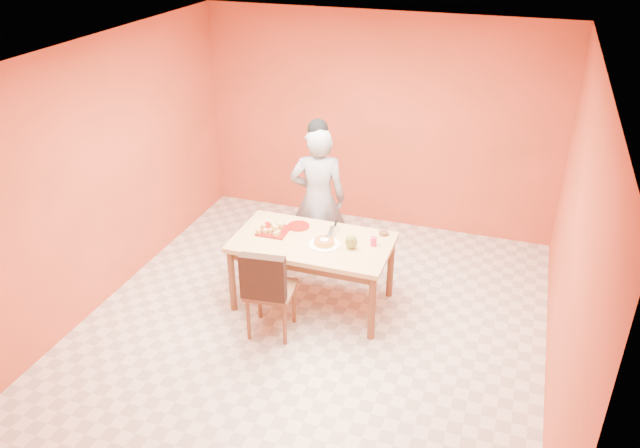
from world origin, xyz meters
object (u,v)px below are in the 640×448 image
(sponge_cake, at_px, (324,242))
(pastry_platter, at_px, (274,231))
(checker_tin, at_px, (384,233))
(magenta_glass, at_px, (373,241))
(person, at_px, (318,200))
(red_dinner_plate, at_px, (299,226))
(dining_table, at_px, (313,248))
(egg_ornament, at_px, (351,242))
(dining_chair, at_px, (270,289))

(sponge_cake, bearing_deg, pastry_platter, 170.80)
(checker_tin, bearing_deg, magenta_glass, -99.86)
(person, bearing_deg, pastry_platter, 53.52)
(red_dinner_plate, bearing_deg, person, 84.94)
(pastry_platter, bearing_deg, red_dinner_plate, 42.16)
(dining_table, height_order, checker_tin, checker_tin)
(egg_ornament, bearing_deg, dining_chair, -136.68)
(red_dinner_plate, distance_m, magenta_glass, 0.86)
(dining_table, relative_size, pastry_platter, 5.26)
(dining_table, relative_size, dining_chair, 1.63)
(dining_chair, height_order, pastry_platter, dining_chair)
(magenta_glass, bearing_deg, pastry_platter, -177.11)
(sponge_cake, distance_m, checker_tin, 0.65)
(magenta_glass, distance_m, checker_tin, 0.26)
(pastry_platter, bearing_deg, sponge_cake, -9.20)
(checker_tin, bearing_deg, dining_chair, -132.41)
(sponge_cake, distance_m, egg_ornament, 0.28)
(red_dinner_plate, relative_size, checker_tin, 2.37)
(dining_chair, bearing_deg, red_dinner_plate, 84.52)
(egg_ornament, distance_m, magenta_glass, 0.24)
(egg_ornament, bearing_deg, magenta_glass, 35.72)
(dining_table, relative_size, magenta_glass, 17.68)
(dining_table, distance_m, checker_tin, 0.75)
(dining_chair, xyz_separation_m, magenta_glass, (0.83, 0.71, 0.30))
(dining_table, xyz_separation_m, sponge_cake, (0.14, -0.05, 0.13))
(checker_tin, bearing_deg, sponge_cake, -141.87)
(magenta_glass, bearing_deg, dining_chair, -139.69)
(pastry_platter, distance_m, red_dinner_plate, 0.28)
(pastry_platter, bearing_deg, magenta_glass, 2.89)
(pastry_platter, distance_m, egg_ornament, 0.87)
(egg_ornament, bearing_deg, person, 129.95)
(dining_chair, xyz_separation_m, checker_tin, (0.88, 0.96, 0.27))
(sponge_cake, relative_size, egg_ornament, 1.30)
(dining_chair, xyz_separation_m, person, (0.03, 1.34, 0.35))
(pastry_platter, relative_size, red_dinner_plate, 1.29)
(sponge_cake, distance_m, magenta_glass, 0.49)
(dining_chair, relative_size, person, 0.57)
(egg_ornament, bearing_deg, pastry_platter, 176.13)
(red_dinner_plate, height_order, magenta_glass, magenta_glass)
(sponge_cake, height_order, egg_ornament, egg_ornament)
(checker_tin, bearing_deg, person, 155.84)
(dining_table, height_order, person, person)
(sponge_cake, height_order, magenta_glass, magenta_glass)
(sponge_cake, bearing_deg, red_dinner_plate, 143.66)
(magenta_glass, height_order, checker_tin, magenta_glass)
(dining_table, bearing_deg, checker_tin, 28.10)
(dining_table, relative_size, egg_ornament, 10.39)
(sponge_cake, bearing_deg, magenta_glass, 17.59)
(dining_chair, distance_m, red_dinner_plate, 0.88)
(red_dinner_plate, bearing_deg, checker_tin, 7.71)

